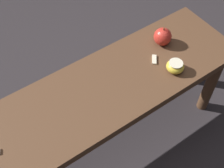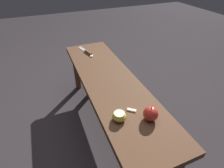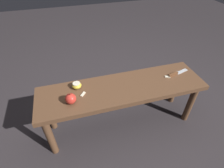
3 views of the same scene
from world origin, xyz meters
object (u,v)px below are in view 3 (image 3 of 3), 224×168
(knife, at_px, (176,74))
(apple_cut, at_px, (77,85))
(apple_whole, at_px, (71,99))
(wooden_bench, at_px, (122,93))

(knife, relative_size, apple_cut, 2.90)
(apple_cut, bearing_deg, apple_whole, 68.53)
(wooden_bench, height_order, knife, knife)
(wooden_bench, distance_m, apple_whole, 0.44)
(knife, bearing_deg, apple_cut, 160.65)
(apple_whole, relative_size, apple_cut, 1.20)
(wooden_bench, height_order, apple_cut, apple_cut)
(wooden_bench, relative_size, apple_cut, 18.11)
(wooden_bench, bearing_deg, apple_cut, -14.66)
(apple_whole, bearing_deg, knife, -174.32)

